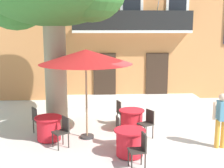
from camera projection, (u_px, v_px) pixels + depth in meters
ground_plane at (147, 133)px, 10.08m from camera, size 120.00×120.00×0.00m
building_facade at (127, 24)px, 16.26m from camera, size 13.00×5.09×7.50m
entrance_step_platform at (134, 102)px, 13.77m from camera, size 6.35×2.45×0.25m
cafe_table_near_tree at (49, 128)px, 9.35m from camera, size 0.86×0.86×0.76m
cafe_chair_near_tree_0 at (38, 119)px, 9.90m from camera, size 0.55×0.55×0.91m
cafe_chair_near_tree_1 at (63, 130)px, 8.79m from camera, size 0.56×0.56×0.91m
cafe_table_middle at (132, 120)px, 10.17m from camera, size 0.86×0.86×0.76m
cafe_chair_middle_0 at (147, 122)px, 9.56m from camera, size 0.54×0.54×0.91m
cafe_chair_middle_1 at (121, 111)px, 10.81m from camera, size 0.50×0.50×0.91m
cafe_table_front at (130, 143)px, 8.18m from camera, size 0.86×0.86×0.76m
cafe_chair_front_0 at (121, 129)px, 8.87m from camera, size 0.45×0.45×0.91m
cafe_chair_front_1 at (140, 148)px, 7.45m from camera, size 0.45×0.45×0.91m
cafe_umbrella at (86, 57)px, 9.16m from camera, size 2.90×2.90×2.85m
pedestrian_mid_plaza at (221, 117)px, 8.68m from camera, size 0.53×0.34×1.64m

